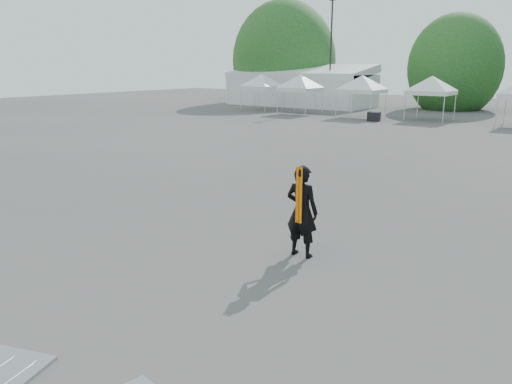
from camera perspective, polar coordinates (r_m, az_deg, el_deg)
The scene contains 11 objects.
ground at distance 12.43m, azimuth 6.95°, elevation -5.02°, with size 120.00×120.00×0.00m, color #474442.
marquee at distance 53.11m, azimuth 5.04°, elevation 11.93°, with size 15.00×6.25×4.23m.
light_pole_west at distance 50.24m, azimuth 8.56°, elevation 16.03°, with size 0.60×0.25×10.30m.
tree_far_w at distance 57.75m, azimuth 3.20°, elevation 14.69°, with size 4.80×4.80×7.30m.
tree_mid_w at distance 52.10m, azimuth 21.74°, elevation 13.11°, with size 4.16×4.16×6.33m.
tent_a at distance 47.48m, azimuth 0.65°, elevation 13.02°, with size 4.14×4.14×3.88m.
tent_b at distance 44.13m, azimuth 5.09°, elevation 12.87°, with size 4.27×4.27×3.88m.
tent_c at distance 41.81m, azimuth 12.06°, elevation 12.55°, with size 4.48×4.48×3.88m.
tent_d at distance 40.76m, azimuth 19.50°, elevation 12.03°, with size 4.38×4.38×3.88m.
man at distance 10.84m, azimuth 5.26°, elevation -2.20°, with size 0.76×0.51×2.04m.
crate_west at distance 39.02m, azimuth 13.32°, elevation 8.38°, with size 0.89×0.69×0.69m, color black.
Camera 1 is at (5.71, -10.26, 4.08)m, focal length 35.00 mm.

